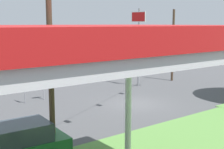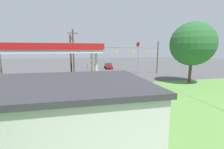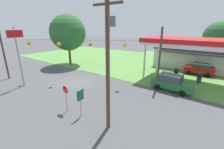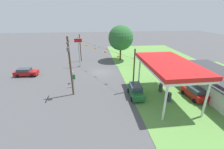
{
  "view_description": "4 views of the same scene",
  "coord_description": "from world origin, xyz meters",
  "px_view_note": "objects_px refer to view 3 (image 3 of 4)",
  "views": [
    {
      "loc": [
        15.17,
        16.91,
        5.94
      ],
      "look_at": [
        4.22,
        2.48,
        2.97
      ],
      "focal_mm": 50.0,
      "sensor_mm": 36.0,
      "label": 1
    },
    {
      "loc": [
        8.2,
        26.63,
        5.27
      ],
      "look_at": [
        3.31,
        3.99,
        1.51
      ],
      "focal_mm": 24.0,
      "sensor_mm": 36.0,
      "label": 2
    },
    {
      "loc": [
        15.42,
        -12.66,
        7.35
      ],
      "look_at": [
        4.39,
        2.1,
        1.44
      ],
      "focal_mm": 24.0,
      "sensor_mm": 36.0,
      "label": 3
    },
    {
      "loc": [
        31.72,
        -1.34,
        12.48
      ],
      "look_at": [
        4.92,
        1.92,
        1.4
      ],
      "focal_mm": 24.0,
      "sensor_mm": 36.0,
      "label": 4
    }
  ],
  "objects_px": {
    "tree_behind_station": "(219,37)",
    "stop_sign_overhead": "(17,47)",
    "car_at_pumps_rear": "(199,69)",
    "tree_west_verge": "(68,33)",
    "fuel_pump_far": "(199,78)",
    "gas_station_store": "(203,59)",
    "route_sign": "(80,98)",
    "utility_pole_main": "(108,59)",
    "stop_sign_roadside": "(66,93)",
    "car_at_pumps_front": "(172,82)",
    "fuel_pump_near": "(176,74)",
    "gas_station_canopy": "(193,42)"
  },
  "relations": [
    {
      "from": "tree_behind_station",
      "to": "stop_sign_overhead",
      "type": "bearing_deg",
      "value": -121.54
    },
    {
      "from": "car_at_pumps_rear",
      "to": "tree_west_verge",
      "type": "relative_size",
      "value": 0.46
    },
    {
      "from": "fuel_pump_far",
      "to": "stop_sign_overhead",
      "type": "xyz_separation_m",
      "value": [
        -18.05,
        -14.48,
        4.27
      ]
    },
    {
      "from": "stop_sign_overhead",
      "to": "gas_station_store",
      "type": "bearing_deg",
      "value": 53.45
    },
    {
      "from": "route_sign",
      "to": "utility_pole_main",
      "type": "bearing_deg",
      "value": 3.99
    },
    {
      "from": "stop_sign_roadside",
      "to": "tree_behind_station",
      "type": "distance_m",
      "value": 32.54
    },
    {
      "from": "car_at_pumps_front",
      "to": "stop_sign_roadside",
      "type": "bearing_deg",
      "value": -118.1
    },
    {
      "from": "fuel_pump_near",
      "to": "route_sign",
      "type": "relative_size",
      "value": 0.66
    },
    {
      "from": "fuel_pump_near",
      "to": "car_at_pumps_rear",
      "type": "distance_m",
      "value": 5.1
    },
    {
      "from": "gas_station_canopy",
      "to": "gas_station_store",
      "type": "xyz_separation_m",
      "value": [
        0.75,
        8.84,
        -3.55
      ]
    },
    {
      "from": "stop_sign_roadside",
      "to": "utility_pole_main",
      "type": "distance_m",
      "value": 5.69
    },
    {
      "from": "car_at_pumps_rear",
      "to": "fuel_pump_far",
      "type": "bearing_deg",
      "value": 93.19
    },
    {
      "from": "gas_station_store",
      "to": "stop_sign_roadside",
      "type": "xyz_separation_m",
      "value": [
        -7.77,
        -23.79,
        -0.02
      ]
    },
    {
      "from": "gas_station_canopy",
      "to": "car_at_pumps_front",
      "type": "relative_size",
      "value": 2.6
    },
    {
      "from": "gas_station_store",
      "to": "route_sign",
      "type": "height_order",
      "value": "gas_station_store"
    },
    {
      "from": "fuel_pump_near",
      "to": "route_sign",
      "type": "xyz_separation_m",
      "value": [
        -3.86,
        -14.75,
        0.96
      ]
    },
    {
      "from": "gas_station_canopy",
      "to": "stop_sign_overhead",
      "type": "xyz_separation_m",
      "value": [
        -16.55,
        -14.48,
        -0.36
      ]
    },
    {
      "from": "gas_station_store",
      "to": "fuel_pump_far",
      "type": "relative_size",
      "value": 10.29
    },
    {
      "from": "fuel_pump_near",
      "to": "car_at_pumps_front",
      "type": "xyz_separation_m",
      "value": [
        0.67,
        -4.49,
        0.24
      ]
    },
    {
      "from": "route_sign",
      "to": "tree_behind_station",
      "type": "distance_m",
      "value": 31.93
    },
    {
      "from": "fuel_pump_far",
      "to": "route_sign",
      "type": "distance_m",
      "value": 16.3
    },
    {
      "from": "car_at_pumps_front",
      "to": "route_sign",
      "type": "bearing_deg",
      "value": -111.26
    },
    {
      "from": "gas_station_canopy",
      "to": "stop_sign_overhead",
      "type": "height_order",
      "value": "stop_sign_overhead"
    },
    {
      "from": "tree_behind_station",
      "to": "gas_station_canopy",
      "type": "bearing_deg",
      "value": -97.79
    },
    {
      "from": "fuel_pump_near",
      "to": "tree_behind_station",
      "type": "distance_m",
      "value": 17.11
    },
    {
      "from": "tree_behind_station",
      "to": "car_at_pumps_rear",
      "type": "bearing_deg",
      "value": -96.42
    },
    {
      "from": "gas_station_store",
      "to": "tree_behind_station",
      "type": "height_order",
      "value": "tree_behind_station"
    },
    {
      "from": "gas_station_store",
      "to": "stop_sign_overhead",
      "type": "relative_size",
      "value": 2.22
    },
    {
      "from": "gas_station_store",
      "to": "gas_station_canopy",
      "type": "bearing_deg",
      "value": -94.82
    },
    {
      "from": "gas_station_canopy",
      "to": "fuel_pump_far",
      "type": "relative_size",
      "value": 7.65
    },
    {
      "from": "car_at_pumps_rear",
      "to": "stop_sign_overhead",
      "type": "height_order",
      "value": "stop_sign_overhead"
    },
    {
      "from": "gas_station_canopy",
      "to": "utility_pole_main",
      "type": "xyz_separation_m",
      "value": [
        -2.54,
        -14.55,
        -0.09
      ]
    },
    {
      "from": "fuel_pump_near",
      "to": "tree_west_verge",
      "type": "distance_m",
      "value": 20.6
    },
    {
      "from": "car_at_pumps_front",
      "to": "tree_behind_station",
      "type": "relative_size",
      "value": 0.55
    },
    {
      "from": "stop_sign_overhead",
      "to": "tree_west_verge",
      "type": "bearing_deg",
      "value": 112.27
    },
    {
      "from": "stop_sign_roadside",
      "to": "tree_behind_station",
      "type": "height_order",
      "value": "tree_behind_station"
    },
    {
      "from": "fuel_pump_far",
      "to": "utility_pole_main",
      "type": "distance_m",
      "value": 15.77
    },
    {
      "from": "tree_behind_station",
      "to": "route_sign",
      "type": "bearing_deg",
      "value": -103.78
    },
    {
      "from": "gas_station_canopy",
      "to": "fuel_pump_near",
      "type": "height_order",
      "value": "gas_station_canopy"
    },
    {
      "from": "gas_station_canopy",
      "to": "tree_behind_station",
      "type": "relative_size",
      "value": 1.43
    },
    {
      "from": "fuel_pump_far",
      "to": "route_sign",
      "type": "height_order",
      "value": "route_sign"
    },
    {
      "from": "utility_pole_main",
      "to": "car_at_pumps_rear",
      "type": "bearing_deg",
      "value": 79.79
    },
    {
      "from": "car_at_pumps_front",
      "to": "car_at_pumps_rear",
      "type": "bearing_deg",
      "value": 81.69
    },
    {
      "from": "gas_station_canopy",
      "to": "route_sign",
      "type": "bearing_deg",
      "value": -109.96
    },
    {
      "from": "stop_sign_overhead",
      "to": "tree_behind_station",
      "type": "bearing_deg",
      "value": 58.46
    },
    {
      "from": "gas_station_canopy",
      "to": "gas_station_store",
      "type": "relative_size",
      "value": 0.74
    },
    {
      "from": "car_at_pumps_front",
      "to": "car_at_pumps_rear",
      "type": "xyz_separation_m",
      "value": [
        1.72,
        8.98,
        -0.04
      ]
    },
    {
      "from": "tree_west_verge",
      "to": "route_sign",
      "type": "bearing_deg",
      "value": -35.72
    },
    {
      "from": "route_sign",
      "to": "tree_west_verge",
      "type": "relative_size",
      "value": 0.25
    },
    {
      "from": "utility_pole_main",
      "to": "fuel_pump_near",
      "type": "bearing_deg",
      "value": 85.94
    }
  ]
}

